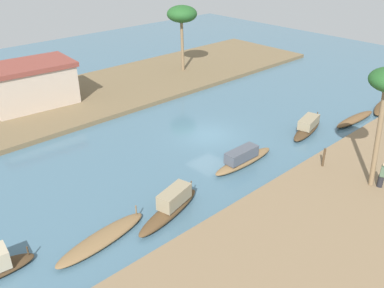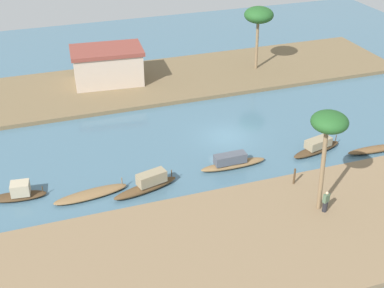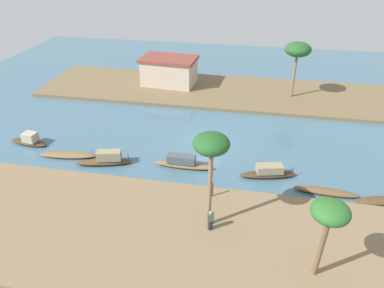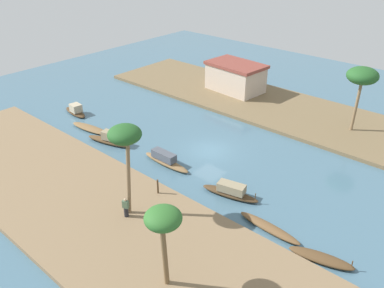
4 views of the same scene
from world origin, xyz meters
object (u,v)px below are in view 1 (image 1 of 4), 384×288
Objects in this scene: person_by_mooring at (382,176)px; palm_tree_right_tall at (182,15)px; sampan_near_left_bank at (308,127)px; sampan_upstream_small at (355,119)px; sampan_foreground at (243,158)px; sampan_open_hull at (102,239)px; sampan_with_tall_canopy at (382,107)px; sampan_with_red_awning at (171,206)px; mooring_post at (324,157)px; riverside_building at (31,84)px.

palm_tree_right_tall is at bearing -125.85° from person_by_mooring.
sampan_near_left_bank reaches higher than sampan_upstream_small.
sampan_open_hull is at bearing -178.45° from sampan_foreground.
sampan_with_tall_canopy is 4.03m from sampan_upstream_small.
sampan_with_red_awning is 1.04× the size of sampan_near_left_bank.
sampan_near_left_bank is at bearing 164.63° from sampan_upstream_small.
sampan_open_hull is 15.80m from person_by_mooring.
person_by_mooring is (3.40, -7.40, 0.64)m from sampan_foreground.
mooring_post is at bearing -22.05° from sampan_open_hull.
sampan_with_red_awning is at bearing 162.58° from mooring_post.
mooring_post is at bearing -108.21° from palm_tree_right_tall.
mooring_post is 0.19× the size of palm_tree_right_tall.
person_by_mooring reaches higher than sampan_foreground.
sampan_open_hull is 1.07× the size of sampan_upstream_small.
sampan_with_red_awning is at bearing -179.24° from sampan_upstream_small.
sampan_near_left_bank is 18.28m from palm_tree_right_tall.
palm_tree_right_tall is (2.71, 17.19, 5.59)m from sampan_near_left_bank.
palm_tree_right_tall is 0.90× the size of riverside_building.
sampan_with_red_awning reaches higher than sampan_with_tall_canopy.
sampan_foreground is at bearing 128.02° from mooring_post.
sampan_foreground reaches higher than sampan_upstream_small.
sampan_with_tall_canopy is at bearing 8.94° from mooring_post.
sampan_near_left_bank is 3.12× the size of person_by_mooring.
sampan_with_red_awning is 0.96× the size of sampan_foreground.
sampan_with_tall_canopy reaches higher than sampan_upstream_small.
palm_tree_right_tall is (9.96, 17.09, 5.59)m from sampan_foreground.
palm_tree_right_tall is at bearing 98.36° from sampan_upstream_small.
sampan_with_red_awning is at bearing -88.26° from riverside_building.
sampan_with_red_awning is at bearing -172.95° from sampan_foreground.
person_by_mooring reaches higher than sampan_upstream_small.
sampan_upstream_small is (11.69, -1.57, -0.23)m from sampan_foreground.
mooring_post reaches higher than sampan_open_hull.
sampan_foreground is (6.76, 0.83, -0.06)m from sampan_with_red_awning.
sampan_upstream_small is at bearing -10.57° from sampan_open_hull.
sampan_with_tall_canopy is 26.44m from sampan_open_hull.
sampan_with_red_awning reaches higher than sampan_upstream_small.
riverside_building reaches higher than sampan_upstream_small.
mooring_post is 24.05m from riverside_building.
sampan_with_tall_canopy is 12.83m from mooring_post.
sampan_upstream_small is at bearing -165.77° from person_by_mooring.
sampan_with_tall_canopy is at bearing -1.85° from sampan_upstream_small.
sampan_with_red_awning is (3.93, -0.55, 0.31)m from sampan_open_hull.
sampan_upstream_small is at bearing -16.50° from sampan_with_red_awning.
person_by_mooring is 3.51m from mooring_post.
sampan_with_tall_canopy is 29.64m from riverside_building.
mooring_post reaches higher than sampan_foreground.
palm_tree_right_tall is (16.72, 17.92, 5.53)m from sampan_with_red_awning.
mooring_post is 22.68m from palm_tree_right_tall.
mooring_post is (-0.34, 3.49, -0.11)m from person_by_mooring.
sampan_with_tall_canopy is 0.64× the size of palm_tree_right_tall.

